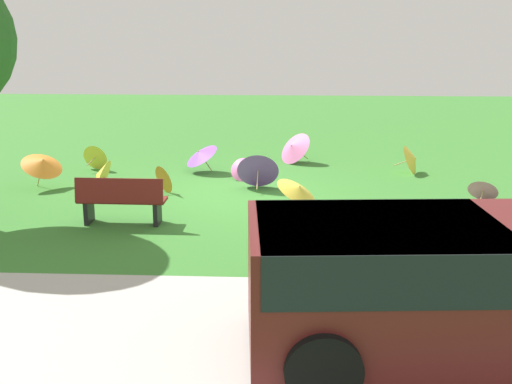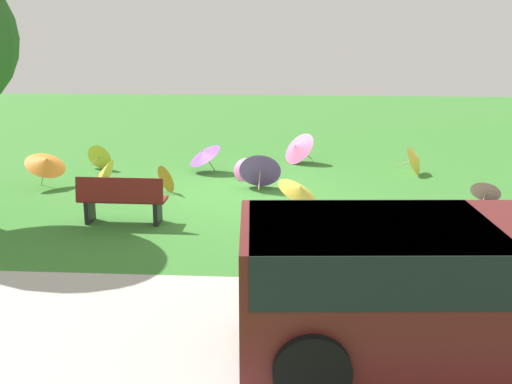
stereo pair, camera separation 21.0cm
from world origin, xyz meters
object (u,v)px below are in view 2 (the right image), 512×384
parasol_teal_0 (344,231)px  parasol_blue_1 (479,226)px  parasol_pink_1 (297,147)px  parasol_yellow_1 (416,160)px  park_bench (122,199)px  parasol_yellow_3 (100,156)px  parasol_purple_2 (204,154)px  parasol_pink_3 (486,190)px  parasol_pink_2 (245,169)px  parasol_orange_0 (46,162)px  parasol_orange_1 (168,178)px  parasol_purple_0 (260,169)px  parasol_yellow_0 (299,190)px  van_dark (439,279)px  parasol_yellow_5 (103,175)px

parasol_teal_0 → parasol_blue_1: size_ratio=0.93×
parasol_pink_1 → parasol_yellow_1: bearing=158.9°
park_bench → parasol_yellow_3: 4.88m
parasol_purple_2 → park_bench: bearing=78.6°
parasol_pink_1 → parasol_purple_2: 2.63m
parasol_yellow_3 → parasol_purple_2: 2.69m
parasol_yellow_3 → parasol_pink_3: (-8.85, 2.69, -0.04)m
parasol_blue_1 → parasol_pink_2: bearing=-46.4°
parasol_orange_0 → parasol_teal_0: 7.43m
parasol_orange_1 → parasol_teal_0: size_ratio=0.84×
parasol_pink_2 → parasol_pink_1: bearing=-120.9°
parasol_purple_2 → parasol_yellow_3: bearing=-5.0°
parasol_purple_0 → parasol_blue_1: 5.33m
parasol_pink_1 → parasol_yellow_0: (-0.05, 4.55, 0.02)m
parasol_yellow_1 → van_dark: bearing=81.5°
parasol_orange_1 → parasol_blue_1: 6.63m
park_bench → parasol_yellow_0: size_ratio=1.47×
parasol_pink_1 → parasol_yellow_0: 4.55m
parasol_yellow_3 → van_dark: bearing=125.9°
van_dark → parasol_pink_3: 6.80m
parasol_purple_0 → parasol_pink_3: parasol_purple_0 is taller
parasol_purple_0 → parasol_pink_1: parasol_purple_0 is taller
parasol_yellow_0 → parasol_orange_1: (2.85, -1.30, -0.13)m
parasol_teal_0 → parasol_pink_2: size_ratio=1.17×
parasol_purple_0 → parasol_pink_2: bearing=-60.4°
parasol_yellow_0 → parasol_orange_1: bearing=-24.5°
parasol_yellow_5 → parasol_purple_0: bearing=-169.6°
parasol_yellow_3 → parasol_yellow_5: size_ratio=0.89×
parasol_orange_1 → parasol_teal_0: 5.07m
park_bench → parasol_pink_1: size_ratio=1.36×
parasol_purple_2 → parasol_pink_1: bearing=-151.4°
parasol_orange_1 → parasol_pink_2: size_ratio=0.98×
parasol_orange_0 → parasol_orange_1: (-2.79, 0.23, -0.27)m
parasol_pink_1 → parasol_orange_0: parasol_orange_0 is taller
parasol_yellow_3 → parasol_pink_2: bearing=165.1°
parasol_pink_1 → parasol_teal_0: (-0.78, 6.83, -0.06)m
parasol_yellow_0 → parasol_yellow_1: size_ratio=1.30×
park_bench → parasol_orange_0: bearing=-46.4°
parasol_yellow_0 → parasol_blue_1: size_ratio=1.29×
park_bench → parasol_yellow_3: park_bench is taller
parasol_yellow_0 → parasol_purple_2: (2.36, -3.29, 0.03)m
park_bench → parasol_teal_0: bearing=162.1°
parasol_yellow_1 → parasol_orange_0: (8.50, 1.89, 0.22)m
parasol_yellow_0 → parasol_yellow_3: bearing=-35.0°
parasol_purple_2 → parasol_pink_3: parasol_purple_2 is taller
parasol_teal_0 → parasol_blue_1: 2.25m
parasol_pink_2 → parasol_pink_3: (-5.08, 1.68, 0.01)m
parasol_yellow_5 → parasol_pink_1: bearing=-141.4°
parasol_pink_1 → parasol_orange_0: 6.35m
park_bench → parasol_pink_2: park_bench is taller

